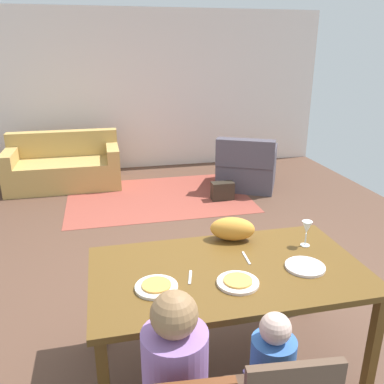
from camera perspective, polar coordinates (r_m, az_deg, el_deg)
ground_plane at (r=4.52m, az=-1.42°, el=-7.71°), size 6.40×6.50×0.02m
back_wall at (r=7.31m, az=-6.83°, el=13.95°), size 6.40×0.10×2.70m
dining_table at (r=2.63m, az=5.12°, el=-12.06°), size 1.72×0.97×0.76m
plate_near_man at (r=2.40m, az=-5.05°, el=-13.24°), size 0.25×0.25×0.02m
pizza_near_man at (r=2.39m, az=-5.06°, el=-12.94°), size 0.17×0.17×0.01m
plate_near_child at (r=2.45m, az=6.49°, el=-12.61°), size 0.25×0.25×0.02m
pizza_near_child at (r=2.44m, az=6.50°, el=-12.31°), size 0.17×0.17×0.01m
plate_near_woman at (r=2.69m, az=15.68°, el=-10.13°), size 0.25×0.25×0.02m
wine_glass at (r=2.91m, az=15.90°, el=-4.97°), size 0.07×0.07×0.19m
fork at (r=2.49m, az=-0.26°, el=-11.95°), size 0.06×0.15×0.01m
knife at (r=2.72m, az=7.67°, el=-9.21°), size 0.03×0.17×0.01m
cat at (r=2.92m, az=5.73°, el=-5.21°), size 0.35×0.25×0.17m
area_rug at (r=5.94m, az=-4.79°, el=-0.69°), size 2.60×1.80×0.01m
couch at (r=6.65m, az=-17.61°, el=3.38°), size 1.70×0.86×0.82m
armchair at (r=6.32m, az=7.74°, el=3.46°), size 1.15×1.15×0.82m
handbag at (r=5.81m, az=4.32°, el=0.14°), size 0.32×0.16×0.26m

